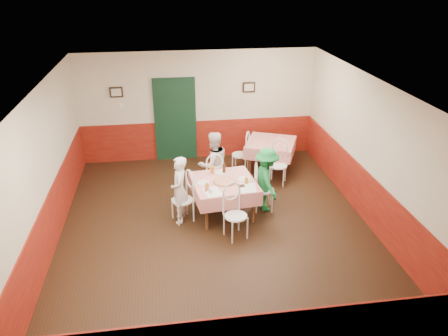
{
  "coord_description": "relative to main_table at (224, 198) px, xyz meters",
  "views": [
    {
      "loc": [
        -0.89,
        -7.25,
        4.66
      ],
      "look_at": [
        0.22,
        0.43,
        1.05
      ],
      "focal_mm": 35.0,
      "sensor_mm": 36.0,
      "label": 1
    }
  ],
  "objects": [
    {
      "name": "shaker_b",
      "position": [
        -0.32,
        -0.52,
        0.43
      ],
      "size": [
        0.04,
        0.04,
        0.09
      ],
      "primitive_type": "cylinder",
      "rotation": [
        0.0,
        0.0,
        0.12
      ],
      "color": "silver",
      "rests_on": "main_table"
    },
    {
      "name": "wainscot_right",
      "position": [
        2.76,
        -0.43,
        0.12
      ],
      "size": [
        0.03,
        7.0,
        1.0
      ],
      "primitive_type": "cube",
      "color": "maroon",
      "rests_on": "ground"
    },
    {
      "name": "shaker_c",
      "position": [
        -0.4,
        -0.38,
        0.43
      ],
      "size": [
        0.04,
        0.04,
        0.09
      ],
      "primitive_type": "cylinder",
      "rotation": [
        0.0,
        0.0,
        0.12
      ],
      "color": "#B23319",
      "rests_on": "main_table"
    },
    {
      "name": "diner_left",
      "position": [
        -0.89,
        -0.1,
        0.31
      ],
      "size": [
        0.36,
        0.52,
        1.37
      ],
      "primitive_type": "imported",
      "rotation": [
        0.0,
        0.0,
        -1.63
      ],
      "color": "gray",
      "rests_on": "ground"
    },
    {
      "name": "wallet",
      "position": [
        0.31,
        -0.27,
        0.4
      ],
      "size": [
        0.12,
        0.1,
        0.02
      ],
      "primitive_type": "cube",
      "rotation": [
        0.0,
        0.0,
        0.12
      ],
      "color": "black",
      "rests_on": "main_table"
    },
    {
      "name": "diner_far",
      "position": [
        -0.1,
        0.89,
        0.36
      ],
      "size": [
        0.86,
        0.77,
        1.47
      ],
      "primitive_type": "imported",
      "rotation": [
        0.0,
        0.0,
        3.49
      ],
      "color": "gray",
      "rests_on": "ground"
    },
    {
      "name": "beer_bottle",
      "position": [
        0.06,
        0.38,
        0.5
      ],
      "size": [
        0.07,
        0.07,
        0.24
      ],
      "primitive_type": "cylinder",
      "rotation": [
        0.0,
        0.0,
        0.12
      ],
      "color": "#381C0A",
      "rests_on": "main_table"
    },
    {
      "name": "chair_far",
      "position": [
        -0.1,
        0.84,
        0.08
      ],
      "size": [
        0.43,
        0.43,
        0.9
      ],
      "primitive_type": null,
      "rotation": [
        0.0,
        0.0,
        3.12
      ],
      "color": "white",
      "rests_on": "ground"
    },
    {
      "name": "chair_near",
      "position": [
        0.1,
        -0.84,
        0.08
      ],
      "size": [
        0.54,
        0.54,
        0.9
      ],
      "primitive_type": null,
      "rotation": [
        0.0,
        0.0,
        0.35
      ],
      "color": "white",
      "rests_on": "ground"
    },
    {
      "name": "chair_second_a",
      "position": [
        0.69,
        1.98,
        0.08
      ],
      "size": [
        0.55,
        0.55,
        0.9
      ],
      "primitive_type": null,
      "rotation": [
        0.0,
        0.0,
        -1.98
      ],
      "color": "white",
      "rests_on": "ground"
    },
    {
      "name": "left_wall",
      "position": [
        -3.22,
        -0.43,
        1.02
      ],
      "size": [
        0.1,
        7.0,
        2.8
      ],
      "primitive_type": "cube",
      "color": "beige",
      "rests_on": "ground"
    },
    {
      "name": "second_table",
      "position": [
        1.44,
        1.98,
        0.0
      ],
      "size": [
        1.47,
        1.47,
        0.77
      ],
      "primitive_type": "cube",
      "rotation": [
        0.0,
        0.0,
        -0.4
      ],
      "color": "red",
      "rests_on": "ground"
    },
    {
      "name": "wainscot_back",
      "position": [
        -0.22,
        3.06,
        0.12
      ],
      "size": [
        6.0,
        0.03,
        1.0
      ],
      "primitive_type": "cube",
      "color": "maroon",
      "rests_on": "ground"
    },
    {
      "name": "chair_right",
      "position": [
        0.84,
        0.1,
        0.08
      ],
      "size": [
        0.46,
        0.46,
        0.9
      ],
      "primitive_type": null,
      "rotation": [
        0.0,
        0.0,
        1.46
      ],
      "color": "white",
      "rests_on": "ground"
    },
    {
      "name": "glass_b",
      "position": [
        0.42,
        -0.16,
        0.45
      ],
      "size": [
        0.08,
        0.08,
        0.13
      ],
      "primitive_type": "cylinder",
      "rotation": [
        0.0,
        0.0,
        0.12
      ],
      "color": "#BF7219",
      "rests_on": "main_table"
    },
    {
      "name": "plate_far",
      "position": [
        -0.02,
        0.4,
        0.39
      ],
      "size": [
        0.28,
        0.28,
        0.01
      ],
      "primitive_type": "cylinder",
      "rotation": [
        0.0,
        0.0,
        0.12
      ],
      "color": "white",
      "rests_on": "main_table"
    },
    {
      "name": "main_table",
      "position": [
        0.0,
        0.0,
        0.0
      ],
      "size": [
        1.35,
        1.35,
        0.77
      ],
      "primitive_type": "cube",
      "rotation": [
        0.0,
        0.0,
        0.12
      ],
      "color": "red",
      "rests_on": "ground"
    },
    {
      "name": "diner_right",
      "position": [
        0.89,
        0.1,
        0.3
      ],
      "size": [
        0.61,
        0.94,
        1.36
      ],
      "primitive_type": "imported",
      "rotation": [
        0.0,
        0.0,
        1.7
      ],
      "color": "gray",
      "rests_on": "ground"
    },
    {
      "name": "glass_a",
      "position": [
        -0.37,
        -0.31,
        0.45
      ],
      "size": [
        0.08,
        0.08,
        0.13
      ],
      "primitive_type": "cylinder",
      "rotation": [
        0.0,
        0.0,
        0.12
      ],
      "color": "#BF7219",
      "rests_on": "main_table"
    },
    {
      "name": "picture_right",
      "position": [
        1.08,
        3.02,
        1.48
      ],
      "size": [
        0.32,
        0.03,
        0.26
      ],
      "primitive_type": "cube",
      "color": "black",
      "rests_on": "back_wall"
    },
    {
      "name": "wainscot_left",
      "position": [
        -3.21,
        -0.43,
        0.12
      ],
      "size": [
        0.03,
        7.0,
        1.0
      ],
      "primitive_type": "cube",
      "color": "maroon",
      "rests_on": "ground"
    },
    {
      "name": "front_wall",
      "position": [
        -0.22,
        -3.93,
        1.02
      ],
      "size": [
        6.0,
        0.1,
        2.8
      ],
      "primitive_type": "cube",
      "color": "beige",
      "rests_on": "ground"
    },
    {
      "name": "pizza",
      "position": [
        0.01,
        -0.04,
        0.4
      ],
      "size": [
        0.48,
        0.48,
        0.03
      ],
      "primitive_type": "cylinder",
      "rotation": [
        0.0,
        0.0,
        0.12
      ],
      "color": "#B74723",
      "rests_on": "main_table"
    },
    {
      "name": "shaker_a",
      "position": [
        -0.35,
        -0.46,
        0.43
      ],
      "size": [
        0.04,
        0.04,
        0.09
      ],
      "primitive_type": "cylinder",
      "rotation": [
        0.0,
        0.0,
        0.12
      ],
      "color": "silver",
      "rests_on": "main_table"
    },
    {
      "name": "chair_left",
      "position": [
        -0.84,
        -0.1,
        0.08
      ],
      "size": [
        0.54,
        0.54,
        0.9
      ],
      "primitive_type": null,
      "rotation": [
        0.0,
        0.0,
        -1.22
      ],
      "color": "white",
      "rests_on": "ground"
    },
    {
      "name": "floor",
      "position": [
        -0.22,
        -0.43,
        -0.38
      ],
      "size": [
        7.0,
        7.0,
        0.0
      ],
      "primitive_type": "plane",
      "color": "black",
      "rests_on": "ground"
    },
    {
      "name": "chair_second_b",
      "position": [
        1.44,
        1.23,
        0.08
      ],
      "size": [
        0.55,
        0.55,
        0.9
      ],
      "primitive_type": null,
      "rotation": [
        0.0,
        0.0,
        -0.4
      ],
      "color": "white",
      "rests_on": "ground"
    },
    {
      "name": "back_wall",
      "position": [
        -0.22,
        3.07,
        1.02
      ],
      "size": [
        6.0,
        0.1,
        2.8
      ],
      "primitive_type": "cube",
      "color": "beige",
      "rests_on": "ground"
    },
    {
      "name": "thermostat",
      "position": [
        -2.12,
        3.02,
        1.12
      ],
      "size": [
        0.1,
        0.03,
        0.1
      ],
      "primitive_type": "cube",
      "color": "white",
      "rests_on": "back_wall"
    },
    {
      "name": "door",
      "position": [
        -0.82,
        3.02,
        0.68
      ],
      "size": [
        0.96,
        0.06,
        2.1
      ],
      "primitive_type": "cube",
      "color": "black",
      "rests_on": "ground"
    },
    {
      "name": "ceiling",
      "position": [
        -0.22,
        -0.43,
        2.42
      ],
      "size": [
        7.0,
        7.0,
        0.0
      ],
      "primitive_type": "plane",
      "color": "white",
      "rests_on": "back_wall"
    },
    {
      "name": "menu_left",
      "position": [
        -0.28,
        -0.42,
        0.39
      ],
      "size": [
        0.39,
        0.46,
        0.0
      ],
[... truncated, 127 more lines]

